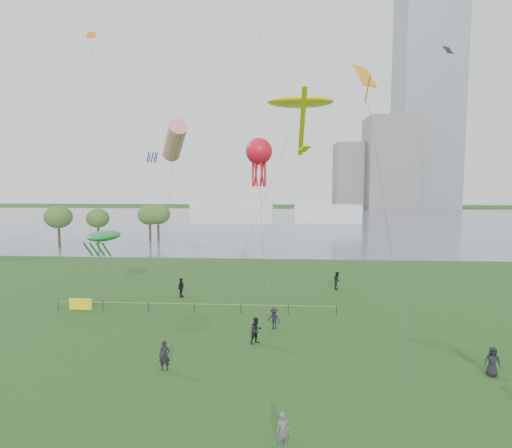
# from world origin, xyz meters

# --- Properties ---
(ground_plane) EXTENTS (400.00, 400.00, 0.00)m
(ground_plane) POSITION_xyz_m (0.00, 0.00, 0.00)
(ground_plane) COLOR #163B12
(lake) EXTENTS (400.00, 120.00, 0.08)m
(lake) POSITION_xyz_m (0.00, 100.00, 0.02)
(lake) COLOR slate
(lake) RESTS_ON ground_plane
(tower) EXTENTS (24.00, 24.00, 120.00)m
(tower) POSITION_xyz_m (62.00, 168.00, 60.00)
(tower) COLOR slate
(tower) RESTS_ON ground_plane
(building_mid) EXTENTS (20.00, 20.00, 38.00)m
(building_mid) POSITION_xyz_m (46.00, 162.00, 19.00)
(building_mid) COLOR slate
(building_mid) RESTS_ON ground_plane
(building_low) EXTENTS (16.00, 18.00, 28.00)m
(building_low) POSITION_xyz_m (32.00, 168.00, 14.00)
(building_low) COLOR slate
(building_low) RESTS_ON ground_plane
(pavilion_left) EXTENTS (22.00, 8.00, 6.00)m
(pavilion_left) POSITION_xyz_m (-12.00, 95.00, 3.00)
(pavilion_left) COLOR silver
(pavilion_left) RESTS_ON ground_plane
(pavilion_right) EXTENTS (18.00, 7.00, 5.00)m
(pavilion_right) POSITION_xyz_m (14.00, 98.00, 2.50)
(pavilion_right) COLOR silver
(pavilion_right) RESTS_ON ground_plane
(trees) EXTENTS (31.34, 17.86, 8.86)m
(trees) POSITION_xyz_m (-34.94, 51.09, 5.52)
(trees) COLOR #332717
(trees) RESTS_ON ground_plane
(fence) EXTENTS (24.07, 0.07, 1.05)m
(fence) POSITION_xyz_m (-11.65, 13.92, 0.55)
(fence) COLOR black
(fence) RESTS_ON ground_plane
(kite_flyer) EXTENTS (0.67, 0.52, 1.63)m
(kite_flyer) POSITION_xyz_m (2.07, -4.50, 0.82)
(kite_flyer) COLOR #5A5B62
(kite_flyer) RESTS_ON ground_plane
(spectator_a) EXTENTS (1.13, 1.11, 1.83)m
(spectator_a) POSITION_xyz_m (0.21, 7.23, 0.91)
(spectator_a) COLOR black
(spectator_a) RESTS_ON ground_plane
(spectator_b) EXTENTS (1.21, 1.03, 1.63)m
(spectator_b) POSITION_xyz_m (1.34, 10.23, 0.81)
(spectator_b) COLOR black
(spectator_b) RESTS_ON ground_plane
(spectator_c) EXTENTS (0.70, 1.19, 1.90)m
(spectator_c) POSITION_xyz_m (-7.83, 18.69, 0.95)
(spectator_c) COLOR black
(spectator_c) RESTS_ON ground_plane
(spectator_d) EXTENTS (0.94, 0.71, 1.72)m
(spectator_d) POSITION_xyz_m (13.98, 3.12, 0.86)
(spectator_d) COLOR black
(spectator_d) RESTS_ON ground_plane
(spectator_f) EXTENTS (0.70, 0.51, 1.77)m
(spectator_f) POSITION_xyz_m (-4.91, 2.65, 0.89)
(spectator_f) COLOR black
(spectator_f) RESTS_ON ground_plane
(spectator_g) EXTENTS (0.80, 0.97, 1.81)m
(spectator_g) POSITION_xyz_m (7.63, 22.90, 0.91)
(spectator_g) COLOR black
(spectator_g) RESTS_ON ground_plane
(kite_stingray) EXTENTS (9.35, 10.21, 18.18)m
(kite_stingray) POSITION_xyz_m (3.35, 15.20, 17.68)
(kite_stingray) COLOR #3F3F42
(kite_windsock) EXTENTS (4.20, 6.06, 16.82)m
(kite_windsock) POSITION_xyz_m (-8.30, 18.94, 14.94)
(kite_windsock) COLOR #3F3F42
(kite_creature) EXTENTS (2.55, 5.15, 6.67)m
(kite_creature) POSITION_xyz_m (-14.30, 16.41, 6.19)
(kite_creature) COLOR #3F3F42
(kite_octopus) EXTENTS (2.19, 2.99, 14.71)m
(kite_octopus) POSITION_xyz_m (-0.04, 14.32, 13.53)
(kite_octopus) COLOR #3F3F42
(kite_delta) EXTENTS (1.68, 12.56, 18.42)m
(kite_delta) POSITION_xyz_m (7.14, 6.36, 16.89)
(kite_delta) COLOR #3F3F42
(small_kites) EXTENTS (35.36, 2.07, 6.86)m
(small_kites) POSITION_xyz_m (-0.28, 21.47, 26.12)
(small_kites) COLOR orange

